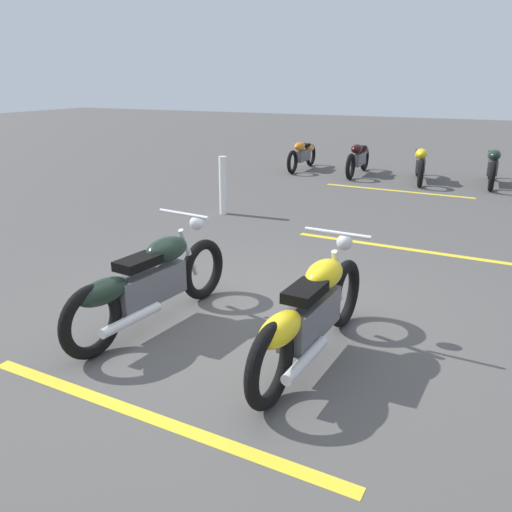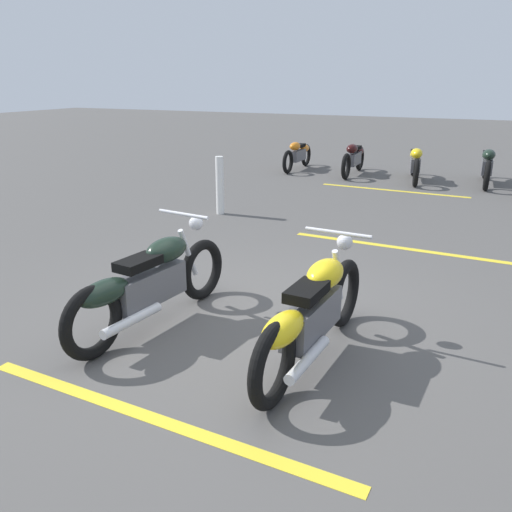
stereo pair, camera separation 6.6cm
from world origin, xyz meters
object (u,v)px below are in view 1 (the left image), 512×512
motorcycle_row_right (359,157)px  bollard_post (223,185)px  motorcycle_row_center (420,163)px  motorcycle_dark_foreground (149,282)px  motorcycle_row_far_right (303,154)px  motorcycle_row_left (493,165)px  motorcycle_bright_foreground (311,313)px

motorcycle_row_right → bollard_post: size_ratio=2.03×
motorcycle_row_center → motorcycle_row_right: 1.56m
motorcycle_row_right → motorcycle_dark_foreground: bearing=1.5°
motorcycle_dark_foreground → motorcycle_row_far_right: 9.71m
bollard_post → motorcycle_row_center: bearing=-28.7°
motorcycle_row_center → motorcycle_row_far_right: (0.39, 3.09, -0.03)m
motorcycle_row_left → bollard_post: bollard_post is taller
motorcycle_bright_foreground → motorcycle_dark_foreground: same height
bollard_post → motorcycle_row_right: bearing=-12.1°
motorcycle_row_right → motorcycle_row_far_right: bearing=-96.2°
motorcycle_row_right → motorcycle_bright_foreground: bearing=11.4°
motorcycle_row_center → bollard_post: bollard_post is taller
motorcycle_dark_foreground → motorcycle_bright_foreground: bearing=-83.1°
motorcycle_row_left → bollard_post: size_ratio=2.14×
motorcycle_bright_foreground → motorcycle_row_center: size_ratio=1.07×
bollard_post → motorcycle_row_left: bearing=-39.6°
motorcycle_row_center → motorcycle_row_left: bearing=88.6°
motorcycle_dark_foreground → motorcycle_row_far_right: bearing=18.9°
motorcycle_bright_foreground → motorcycle_row_left: 9.41m
motorcycle_bright_foreground → motorcycle_row_far_right: motorcycle_bright_foreground is taller
motorcycle_dark_foreground → bollard_post: 4.59m
motorcycle_bright_foreground → bollard_post: bearing=40.3°
bollard_post → motorcycle_bright_foreground: bearing=-143.1°
motorcycle_row_left → motorcycle_row_right: (-0.01, 3.10, -0.02)m
motorcycle_row_center → bollard_post: 5.46m
motorcycle_bright_foreground → motorcycle_row_left: motorcycle_bright_foreground is taller
motorcycle_bright_foreground → motorcycle_row_center: (9.10, 0.61, -0.03)m
motorcycle_dark_foreground → motorcycle_row_center: (9.10, -1.04, -0.03)m
motorcycle_row_center → bollard_post: bearing=-39.7°
motorcycle_row_center → motorcycle_bright_foreground: bearing=-7.2°
motorcycle_row_left → motorcycle_row_far_right: (0.12, 4.64, -0.05)m
motorcycle_bright_foreground → motorcycle_row_left: size_ratio=1.02×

